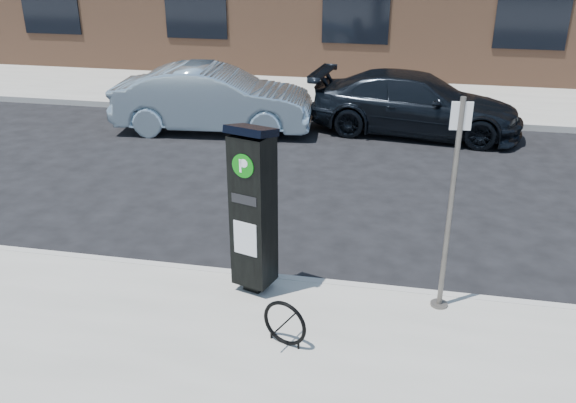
% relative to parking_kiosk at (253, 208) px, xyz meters
% --- Properties ---
extents(ground, '(120.00, 120.00, 0.00)m').
position_rel_parking_kiosk_xyz_m(ground, '(0.02, 0.35, -1.28)').
color(ground, black).
rests_on(ground, ground).
extents(sidewalk_far, '(60.00, 12.00, 0.15)m').
position_rel_parking_kiosk_xyz_m(sidewalk_far, '(0.02, 14.35, -1.20)').
color(sidewalk_far, gray).
rests_on(sidewalk_far, ground).
extents(curb_near, '(60.00, 0.12, 0.16)m').
position_rel_parking_kiosk_xyz_m(curb_near, '(0.02, 0.33, -1.20)').
color(curb_near, '#9E9B93').
rests_on(curb_near, ground).
extents(curb_far, '(60.00, 0.12, 0.16)m').
position_rel_parking_kiosk_xyz_m(curb_far, '(0.02, 8.37, -1.20)').
color(curb_far, '#9E9B93').
rests_on(curb_far, ground).
extents(parking_kiosk, '(0.61, 0.58, 2.20)m').
position_rel_parking_kiosk_xyz_m(parking_kiosk, '(0.00, 0.00, 0.00)').
color(parking_kiosk, black).
rests_on(parking_kiosk, sidewalk_near).
extents(sign_pole, '(0.23, 0.21, 2.61)m').
position_rel_parking_kiosk_xyz_m(sign_pole, '(2.31, 0.05, 0.17)').
color(sign_pole, '#514C47').
rests_on(sign_pole, sidewalk_near).
extents(bike_rack, '(0.53, 0.24, 0.55)m').
position_rel_parking_kiosk_xyz_m(bike_rack, '(0.61, -1.06, -0.86)').
color(bike_rack, black).
rests_on(bike_rack, sidewalk_near).
extents(car_silver, '(4.76, 2.04, 1.52)m').
position_rel_parking_kiosk_xyz_m(car_silver, '(-2.73, 6.91, -0.52)').
color(car_silver, '#9CB6C6').
rests_on(car_silver, ground).
extents(car_dark, '(5.02, 2.50, 1.40)m').
position_rel_parking_kiosk_xyz_m(car_dark, '(1.93, 7.63, -0.58)').
color(car_dark, black).
rests_on(car_dark, ground).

